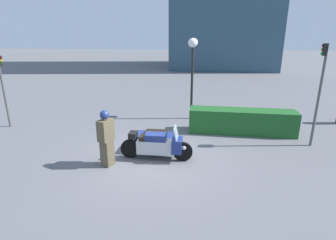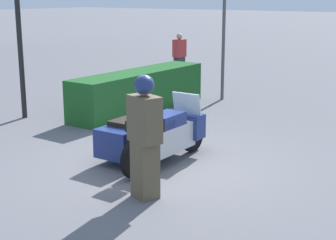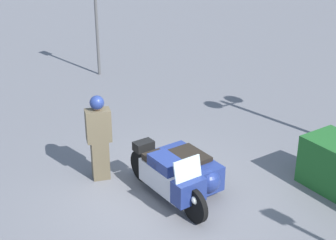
# 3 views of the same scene
# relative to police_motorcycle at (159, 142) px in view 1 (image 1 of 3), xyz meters

# --- Properties ---
(ground_plane) EXTENTS (160.00, 160.00, 0.00)m
(ground_plane) POSITION_rel_police_motorcycle_xyz_m (-0.15, -0.34, -0.46)
(ground_plane) COLOR slate
(police_motorcycle) EXTENTS (2.40, 1.25, 1.16)m
(police_motorcycle) POSITION_rel_police_motorcycle_xyz_m (0.00, 0.00, 0.00)
(police_motorcycle) COLOR black
(police_motorcycle) RESTS_ON ground
(officer_rider) EXTENTS (0.44, 0.56, 1.80)m
(officer_rider) POSITION_rel_police_motorcycle_xyz_m (-1.45, -0.99, 0.49)
(officer_rider) COLOR brown
(officer_rider) RESTS_ON ground
(hedge_bush_curbside) EXTENTS (4.34, 0.93, 1.01)m
(hedge_bush_curbside) POSITION_rel_police_motorcycle_xyz_m (3.04, 2.67, 0.04)
(hedge_bush_curbside) COLOR #1E5623
(hedge_bush_curbside) RESTS_ON ground
(twin_lamp_post) EXTENTS (0.41, 1.13, 3.85)m
(twin_lamp_post) POSITION_rel_police_motorcycle_xyz_m (0.81, 4.43, 2.68)
(twin_lamp_post) COLOR black
(twin_lamp_post) RESTS_ON ground
(traffic_light_near) EXTENTS (0.22, 0.29, 3.68)m
(traffic_light_near) POSITION_rel_police_motorcycle_xyz_m (5.44, 1.67, 1.93)
(traffic_light_near) COLOR #4C4C4C
(traffic_light_near) RESTS_ON ground
(traffic_light_far) EXTENTS (0.22, 0.29, 3.13)m
(traffic_light_far) POSITION_rel_police_motorcycle_xyz_m (-7.21, 1.95, 1.62)
(traffic_light_far) COLOR #4C4C4C
(traffic_light_far) RESTS_ON ground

